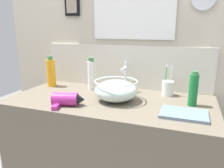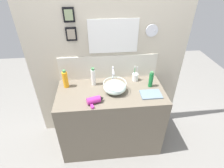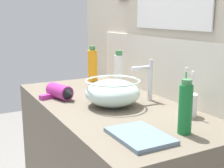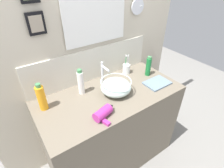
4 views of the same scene
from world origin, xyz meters
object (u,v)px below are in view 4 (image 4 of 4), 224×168
object	(u,v)px
toothbrush_cup	(126,69)
spray_bottle	(81,82)
faucet	(103,71)
hand_towel	(157,83)
glass_bowl_sink	(116,87)
shampoo_bottle	(41,98)
hair_drier	(104,112)
lotion_bottle	(148,66)

from	to	relation	value
toothbrush_cup	spray_bottle	distance (m)	0.54
faucet	hand_towel	world-z (taller)	faucet
toothbrush_cup	glass_bowl_sink	bearing A→B (deg)	-143.14
hand_towel	toothbrush_cup	bearing A→B (deg)	109.84
toothbrush_cup	hand_towel	xyz separation A→B (m)	(0.12, -0.32, -0.04)
glass_bowl_sink	shampoo_bottle	distance (m)	0.60
faucet	hair_drier	size ratio (longest dim) A/B	1.06
lotion_bottle	shampoo_bottle	bearing A→B (deg)	174.70
faucet	spray_bottle	xyz separation A→B (m)	(-0.25, -0.03, -0.01)
faucet	hair_drier	xyz separation A→B (m)	(-0.24, -0.38, -0.09)
toothbrush_cup	shampoo_bottle	bearing A→B (deg)	-176.14
faucet	shampoo_bottle	bearing A→B (deg)	-175.71
shampoo_bottle	hand_towel	distance (m)	1.03
hair_drier	toothbrush_cup	distance (m)	0.66
glass_bowl_sink	hair_drier	xyz separation A→B (m)	(-0.24, -0.18, -0.03)
glass_bowl_sink	toothbrush_cup	bearing A→B (deg)	36.86
hair_drier	hand_towel	xyz separation A→B (m)	(0.64, 0.08, -0.03)
glass_bowl_sink	toothbrush_cup	xyz separation A→B (m)	(0.29, 0.22, -0.02)
hair_drier	shampoo_bottle	size ratio (longest dim) A/B	0.86
faucet	toothbrush_cup	size ratio (longest dim) A/B	1.01
faucet	toothbrush_cup	world-z (taller)	faucet
shampoo_bottle	hair_drier	bearing A→B (deg)	-44.77
spray_bottle	shampoo_bottle	world-z (taller)	spray_bottle
glass_bowl_sink	toothbrush_cup	world-z (taller)	toothbrush_cup
faucet	lotion_bottle	distance (m)	0.47
toothbrush_cup	lotion_bottle	size ratio (longest dim) A/B	1.03
faucet	hand_towel	xyz separation A→B (m)	(0.41, -0.31, -0.12)
spray_bottle	shampoo_bottle	size ratio (longest dim) A/B	1.01
lotion_bottle	shampoo_bottle	world-z (taller)	shampoo_bottle
lotion_bottle	hand_towel	distance (m)	0.20
hair_drier	faucet	bearing A→B (deg)	58.40
faucet	hair_drier	world-z (taller)	faucet
glass_bowl_sink	faucet	xyz separation A→B (m)	(0.00, 0.20, 0.06)
faucet	hair_drier	distance (m)	0.46
faucet	shampoo_bottle	world-z (taller)	shampoo_bottle
hair_drier	lotion_bottle	bearing A→B (deg)	19.80
shampoo_bottle	toothbrush_cup	bearing A→B (deg)	3.86
glass_bowl_sink	hair_drier	world-z (taller)	glass_bowl_sink
lotion_bottle	spray_bottle	xyz separation A→B (m)	(-0.69, 0.11, 0.01)
glass_bowl_sink	faucet	world-z (taller)	faucet
spray_bottle	hand_towel	world-z (taller)	spray_bottle
hand_towel	lotion_bottle	bearing A→B (deg)	77.19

